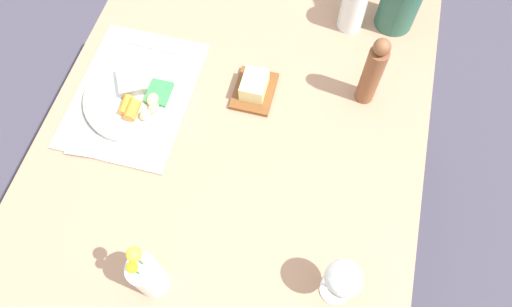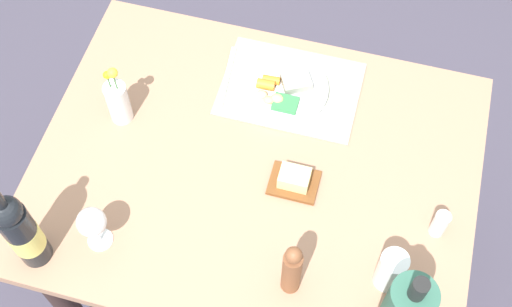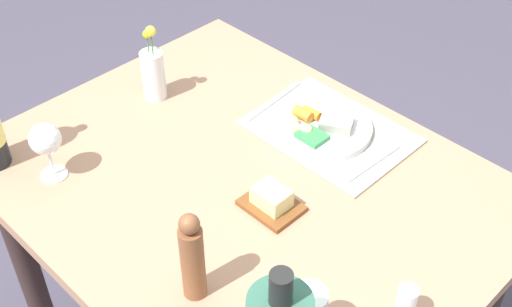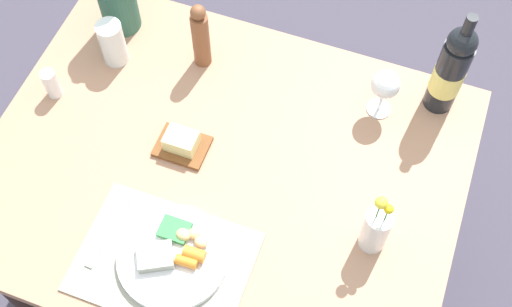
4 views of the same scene
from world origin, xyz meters
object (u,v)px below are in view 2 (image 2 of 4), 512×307
(water_tumbler, at_px, (390,271))
(pepper_mill, at_px, (292,270))
(knife, at_px, (227,77))
(fork, at_px, (341,105))
(flower_vase, at_px, (118,101))
(dining_table, at_px, (255,187))
(wine_bottle, at_px, (21,231))
(wine_glass, at_px, (92,223))
(butter_dish, at_px, (294,180))
(dinner_plate, at_px, (283,89))
(salt_shaker, at_px, (440,224))

(water_tumbler, relative_size, pepper_mill, 0.62)
(knife, height_order, pepper_mill, pepper_mill)
(fork, bearing_deg, knife, 0.65)
(knife, bearing_deg, flower_vase, 34.29)
(fork, bearing_deg, dining_table, 56.90)
(dining_table, height_order, wine_bottle, wine_bottle)
(pepper_mill, height_order, wine_glass, pepper_mill)
(butter_dish, height_order, pepper_mill, pepper_mill)
(dining_table, relative_size, dinner_plate, 4.61)
(dining_table, distance_m, water_tumbler, 0.48)
(knife, bearing_deg, dinner_plate, 172.36)
(water_tumbler, xyz_separation_m, wine_glass, (0.72, 0.09, 0.05))
(wine_bottle, bearing_deg, salt_shaker, -161.38)
(pepper_mill, height_order, salt_shaker, pepper_mill)
(dinner_plate, bearing_deg, pepper_mill, 105.64)
(pepper_mill, xyz_separation_m, flower_vase, (0.57, -0.36, -0.03))
(butter_dish, xyz_separation_m, water_tumbler, (-0.28, 0.20, 0.04))
(knife, xyz_separation_m, butter_dish, (-0.27, 0.29, 0.01))
(flower_vase, bearing_deg, water_tumbler, 160.49)
(pepper_mill, bearing_deg, knife, -59.92)
(dining_table, xyz_separation_m, water_tumbler, (-0.39, 0.22, 0.17))
(wine_bottle, height_order, flower_vase, wine_bottle)
(fork, height_order, pepper_mill, pepper_mill)
(knife, xyz_separation_m, pepper_mill, (-0.32, 0.56, 0.09))
(knife, relative_size, wine_glass, 1.47)
(water_tumbler, height_order, wine_glass, wine_glass)
(wine_bottle, bearing_deg, flower_vase, -97.71)
(dinner_plate, height_order, wine_glass, wine_glass)
(butter_dish, bearing_deg, wine_bottle, 32.01)
(dining_table, height_order, pepper_mill, pepper_mill)
(wine_bottle, bearing_deg, dinner_plate, -126.73)
(butter_dish, bearing_deg, wine_glass, 33.14)
(butter_dish, relative_size, flower_vase, 0.59)
(fork, height_order, knife, same)
(wine_glass, bearing_deg, wine_bottle, 28.31)
(fork, height_order, salt_shaker, salt_shaker)
(flower_vase, xyz_separation_m, salt_shaker, (-0.90, 0.12, -0.03))
(dining_table, xyz_separation_m, salt_shaker, (-0.49, 0.06, 0.16))
(flower_vase, bearing_deg, knife, -140.53)
(knife, distance_m, butter_dish, 0.39)
(butter_dish, xyz_separation_m, wine_glass, (0.44, 0.28, 0.08))
(dining_table, relative_size, wine_glass, 8.01)
(wine_bottle, xyz_separation_m, salt_shaker, (-0.96, -0.32, -0.09))
(dinner_plate, xyz_separation_m, flower_vase, (0.42, 0.20, 0.06))
(fork, relative_size, butter_dish, 1.45)
(salt_shaker, bearing_deg, knife, -26.45)
(fork, relative_size, wine_bottle, 0.57)
(dinner_plate, bearing_deg, knife, -2.47)
(fork, bearing_deg, wine_glass, 50.44)
(wine_bottle, bearing_deg, dining_table, -140.58)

